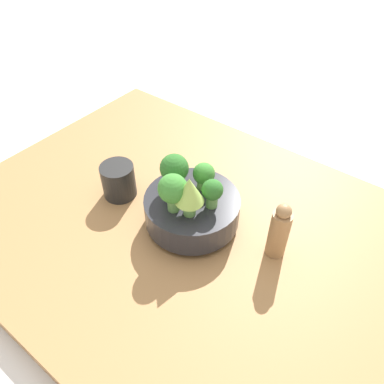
% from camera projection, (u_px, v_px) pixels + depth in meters
% --- Properties ---
extents(ground_plane, '(6.00, 6.00, 0.00)m').
position_uv_depth(ground_plane, '(177.00, 230.00, 0.91)').
color(ground_plane, silver).
extents(table, '(1.03, 0.80, 0.05)m').
position_uv_depth(table, '(177.00, 224.00, 0.89)').
color(table, '#9E7042').
rests_on(table, ground_plane).
extents(bowl, '(0.21, 0.21, 0.08)m').
position_uv_depth(bowl, '(192.00, 209.00, 0.83)').
color(bowl, '#28282D').
rests_on(bowl, table).
extents(broccoli_floret_left, '(0.05, 0.05, 0.07)m').
position_uv_depth(broccoli_floret_left, '(212.00, 192.00, 0.77)').
color(broccoli_floret_left, '#609347').
rests_on(broccoli_floret_left, bowl).
extents(broccoli_floret_front, '(0.05, 0.05, 0.06)m').
position_uv_depth(broccoli_floret_front, '(204.00, 175.00, 0.82)').
color(broccoli_floret_front, '#7AB256').
rests_on(broccoli_floret_front, bowl).
extents(broccoli_floret_back, '(0.06, 0.06, 0.09)m').
position_uv_depth(broccoli_floret_back, '(173.00, 190.00, 0.75)').
color(broccoli_floret_back, '#609347').
rests_on(broccoli_floret_back, bowl).
extents(romanesco_piece_far, '(0.06, 0.06, 0.10)m').
position_uv_depth(romanesco_piece_far, '(189.00, 192.00, 0.74)').
color(romanesco_piece_far, '#609347').
rests_on(romanesco_piece_far, bowl).
extents(broccoli_floret_right, '(0.06, 0.06, 0.09)m').
position_uv_depth(broccoli_floret_right, '(174.00, 170.00, 0.80)').
color(broccoli_floret_right, '#7AB256').
rests_on(broccoli_floret_right, bowl).
extents(cup, '(0.08, 0.08, 0.09)m').
position_uv_depth(cup, '(119.00, 181.00, 0.91)').
color(cup, black).
rests_on(cup, table).
extents(pepper_mill, '(0.04, 0.04, 0.14)m').
position_uv_depth(pepper_mill, '(279.00, 231.00, 0.76)').
color(pepper_mill, '#997047').
rests_on(pepper_mill, table).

